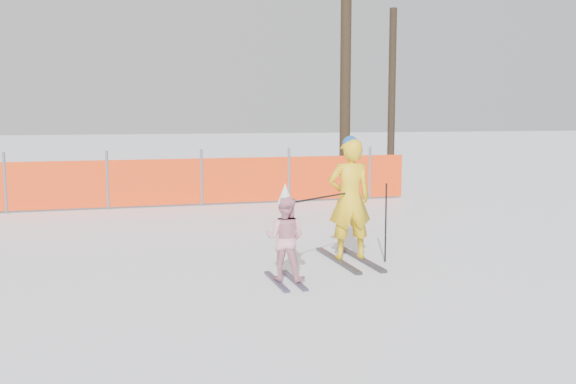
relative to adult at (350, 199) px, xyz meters
name	(u,v)px	position (x,y,z in m)	size (l,w,h in m)	color
ground	(299,276)	(-0.91, -0.61, -0.86)	(120.00, 120.00, 0.00)	white
adult	(350,199)	(0.00, 0.00, 0.00)	(0.63, 1.57, 1.72)	black
child	(285,237)	(-1.15, -0.84, -0.31)	(0.62, 0.94, 1.20)	black
ski_poles	(352,210)	(-0.08, -0.31, -0.10)	(1.52, 0.71, 1.08)	black
safety_fence	(77,184)	(-3.77, 5.92, -0.30)	(14.86, 0.06, 1.25)	#595960
tree_trunks	(283,69)	(1.76, 9.71, 2.44)	(12.43, 2.73, 7.28)	black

